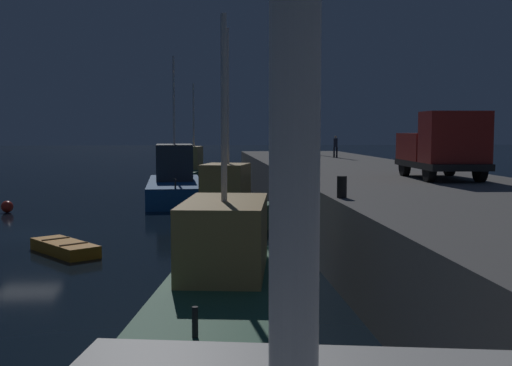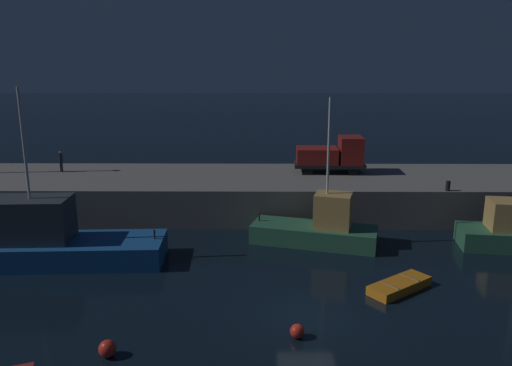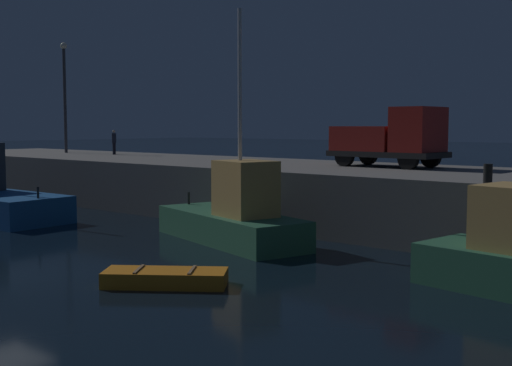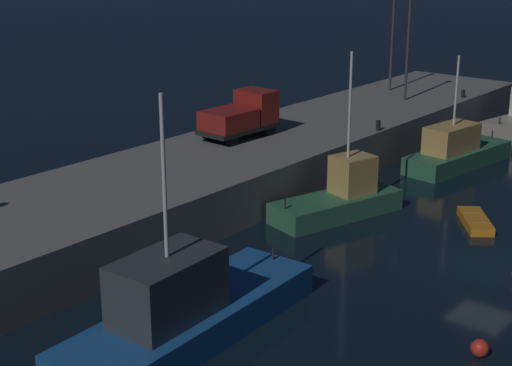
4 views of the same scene
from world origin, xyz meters
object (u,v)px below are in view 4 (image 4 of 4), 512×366
object	(u,v)px
fishing_boat_blue	(184,310)
fishing_trawler_green	(340,198)
rowboat_white_mid	(475,221)
mooring_buoy_near	(480,348)
utility_truck	(242,116)
lamp_post_central	(393,33)
lamp_post_east	(408,38)
fishing_trawler_red	(456,151)
bollard_west	(378,125)
bollard_central	(463,94)

from	to	relation	value
fishing_boat_blue	fishing_trawler_green	distance (m)	14.72
fishing_boat_blue	rowboat_white_mid	distance (m)	17.81
mooring_buoy_near	utility_truck	xyz separation A→B (m)	(10.68, 19.78, 3.42)
fishing_trawler_green	lamp_post_central	size ratio (longest dim) A/B	1.15
utility_truck	lamp_post_east	bearing A→B (deg)	-8.07
fishing_trawler_green	fishing_trawler_red	bearing A→B (deg)	-3.46
bollard_west	bollard_central	xyz separation A→B (m)	(12.66, 0.37, -0.04)
mooring_buoy_near	lamp_post_central	world-z (taller)	lamp_post_central
lamp_post_central	bollard_west	bearing A→B (deg)	-153.10
rowboat_white_mid	bollard_west	xyz separation A→B (m)	(5.24, 8.86, 2.58)
rowboat_white_mid	fishing_boat_blue	bearing A→B (deg)	169.64
utility_truck	bollard_central	size ratio (longest dim) A/B	9.39
fishing_trawler_red	mooring_buoy_near	xyz separation A→B (m)	(-20.75, -10.83, -0.70)
rowboat_white_mid	bollard_west	size ratio (longest dim) A/B	5.35
rowboat_white_mid	mooring_buoy_near	size ratio (longest dim) A/B	5.25
fishing_trawler_red	rowboat_white_mid	world-z (taller)	fishing_trawler_red
fishing_trawler_green	utility_truck	xyz separation A→B (m)	(1.86, 8.23, 2.78)
fishing_trawler_green	lamp_post_east	bearing A→B (deg)	19.02
mooring_buoy_near	utility_truck	size ratio (longest dim) A/B	0.12
mooring_buoy_near	bollard_west	distance (m)	22.48
utility_truck	fishing_trawler_red	bearing A→B (deg)	-41.63
fishing_trawler_green	bollard_west	world-z (taller)	fishing_trawler_green
fishing_trawler_red	bollard_west	size ratio (longest dim) A/B	13.94
rowboat_white_mid	mooring_buoy_near	world-z (taller)	mooring_buoy_near
fishing_boat_blue	lamp_post_east	distance (m)	33.59
fishing_trawler_green	mooring_buoy_near	xyz separation A→B (m)	(-8.83, -11.55, -0.64)
bollard_west	fishing_trawler_green	bearing A→B (deg)	-161.37
lamp_post_east	lamp_post_central	bearing A→B (deg)	46.55
fishing_trawler_red	bollard_central	size ratio (longest dim) A/B	15.92
fishing_trawler_green	rowboat_white_mid	size ratio (longest dim) A/B	2.53
mooring_buoy_near	lamp_post_central	distance (m)	35.88
fishing_boat_blue	lamp_post_east	xyz separation A→B (m)	(31.88, 8.87, 5.76)
utility_truck	bollard_central	bearing A→B (deg)	-14.82
fishing_boat_blue	bollard_central	size ratio (longest dim) A/B	20.72
fishing_trawler_red	bollard_west	xyz separation A→B (m)	(-3.62, 3.52, 1.77)
fishing_trawler_red	fishing_trawler_green	distance (m)	11.94
fishing_trawler_green	mooring_buoy_near	size ratio (longest dim) A/B	13.32
fishing_boat_blue	mooring_buoy_near	bearing A→B (deg)	-57.17
fishing_boat_blue	utility_truck	distance (m)	19.87
fishing_trawler_red	bollard_central	distance (m)	9.99
mooring_buoy_near	fishing_boat_blue	bearing A→B (deg)	122.83
fishing_trawler_red	fishing_trawler_green	xyz separation A→B (m)	(-11.92, 0.72, -0.06)
lamp_post_central	rowboat_white_mid	bearing A→B (deg)	-138.91
mooring_buoy_near	lamp_post_central	xyz separation A→B (m)	(28.87, 20.30, 6.49)
fishing_boat_blue	lamp_post_central	xyz separation A→B (m)	(34.48, 11.61, 5.64)
lamp_post_east	bollard_central	bearing A→B (deg)	-38.94
fishing_trawler_red	bollard_west	distance (m)	5.35
bollard_central	rowboat_white_mid	bearing A→B (deg)	-152.73
rowboat_white_mid	mooring_buoy_near	bearing A→B (deg)	-155.19
rowboat_white_mid	utility_truck	bearing A→B (deg)	94.82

